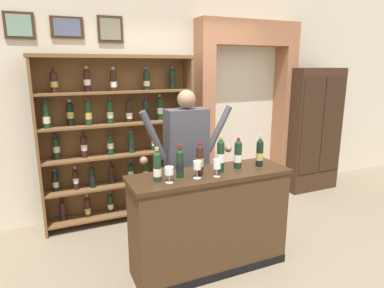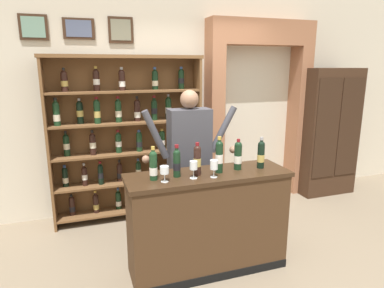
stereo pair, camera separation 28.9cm
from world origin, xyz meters
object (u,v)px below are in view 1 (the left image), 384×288
at_px(side_cabinet, 311,130).
at_px(tasting_bottle_prosecco, 260,152).
at_px(wine_glass_left, 197,166).
at_px(wine_shelf, 119,136).
at_px(tasting_bottle_grappa, 221,155).
at_px(tasting_bottle_riserva, 200,159).
at_px(tasting_bottle_chianti, 238,154).
at_px(tasting_counter, 210,221).
at_px(tasting_bottle_bianco, 180,163).
at_px(shopkeeper, 187,151).
at_px(wine_glass_center, 217,165).
at_px(tasting_bottle_vin_santo, 157,166).
at_px(wine_glass_right, 169,172).

relative_size(side_cabinet, tasting_bottle_prosecco, 6.26).
bearing_deg(wine_glass_left, side_cabinet, 28.23).
distance_m(wine_shelf, tasting_bottle_grappa, 1.55).
bearing_deg(tasting_bottle_grappa, tasting_bottle_riserva, -178.47).
bearing_deg(tasting_bottle_chianti, tasting_bottle_grappa, -172.32).
xyz_separation_m(tasting_bottle_riserva, wine_glass_left, (-0.06, -0.08, -0.04)).
bearing_deg(tasting_counter, tasting_bottle_bianco, 178.90).
bearing_deg(side_cabinet, shopkeeper, -162.61).
distance_m(side_cabinet, tasting_bottle_chianti, 2.52).
height_order(wine_shelf, tasting_counter, wine_shelf).
relative_size(tasting_bottle_bianco, tasting_bottle_grappa, 0.86).
height_order(side_cabinet, shopkeeper, side_cabinet).
bearing_deg(wine_glass_left, tasting_counter, 27.10).
height_order(tasting_bottle_bianco, tasting_bottle_grappa, tasting_bottle_grappa).
xyz_separation_m(tasting_counter, wine_glass_center, (0.00, -0.12, 0.59)).
bearing_deg(tasting_bottle_prosecco, tasting_counter, 179.08).
height_order(shopkeeper, wine_glass_left, shopkeeper).
distance_m(tasting_bottle_vin_santo, wine_glass_right, 0.12).
bearing_deg(wine_glass_right, wine_glass_center, -3.26).
distance_m(wine_shelf, tasting_bottle_riserva, 1.49).
height_order(side_cabinet, tasting_bottle_prosecco, side_cabinet).
relative_size(tasting_counter, tasting_bottle_prosecco, 5.03).
xyz_separation_m(tasting_bottle_vin_santo, wine_glass_left, (0.34, -0.08, -0.02)).
bearing_deg(tasting_bottle_vin_santo, shopkeeper, 47.89).
height_order(wine_glass_right, wine_glass_center, wine_glass_center).
relative_size(wine_shelf, shopkeeper, 1.21).
bearing_deg(side_cabinet, tasting_bottle_vin_santo, -155.75).
distance_m(tasting_bottle_bianco, wine_glass_right, 0.17).
height_order(shopkeeper, tasting_bottle_riserva, shopkeeper).
bearing_deg(tasting_bottle_grappa, shopkeeper, 99.88).
relative_size(tasting_bottle_chianti, wine_glass_right, 2.13).
bearing_deg(wine_glass_right, tasting_bottle_grappa, 9.18).
distance_m(side_cabinet, tasting_bottle_bianco, 3.05).
bearing_deg(tasting_bottle_grappa, tasting_bottle_vin_santo, -179.46).
bearing_deg(tasting_bottle_bianco, wine_glass_center, -22.57).
height_order(tasting_counter, tasting_bottle_vin_santo, tasting_bottle_vin_santo).
relative_size(side_cabinet, wine_glass_right, 13.69).
height_order(tasting_counter, tasting_bottle_chianti, tasting_bottle_chianti).
relative_size(wine_shelf, tasting_bottle_prosecco, 6.79).
bearing_deg(tasting_bottle_grappa, tasting_bottle_prosecco, -0.02).
bearing_deg(tasting_bottle_chianti, tasting_bottle_prosecco, -6.88).
relative_size(tasting_bottle_vin_santo, tasting_bottle_prosecco, 0.98).
height_order(shopkeeper, tasting_bottle_grappa, shopkeeper).
height_order(tasting_bottle_grappa, wine_glass_center, tasting_bottle_grappa).
relative_size(tasting_bottle_prosecco, wine_glass_right, 2.19).
xyz_separation_m(wine_glass_left, wine_glass_center, (0.18, -0.03, -0.00)).
relative_size(tasting_counter, wine_glass_left, 9.71).
height_order(wine_shelf, tasting_bottle_grappa, wine_shelf).
distance_m(shopkeeper, wine_glass_right, 0.78).
xyz_separation_m(tasting_bottle_grappa, wine_glass_left, (-0.27, -0.08, -0.05)).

